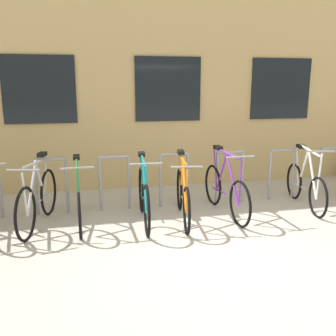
{
  "coord_description": "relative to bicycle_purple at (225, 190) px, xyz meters",
  "views": [
    {
      "loc": [
        -1.54,
        -4.04,
        2.06
      ],
      "look_at": [
        -0.34,
        1.6,
        0.74
      ],
      "focal_mm": 39.63,
      "sensor_mm": 36.0,
      "label": 1
    }
  ],
  "objects": [
    {
      "name": "bike_rack",
      "position": [
        -0.72,
        0.54,
        0.15
      ],
      "size": [
        6.52,
        0.05,
        0.92
      ],
      "color": "gray",
      "rests_on": "ground"
    },
    {
      "name": "bicycle_silver",
      "position": [
        -2.88,
        0.1,
        0.01
      ],
      "size": [
        0.5,
        1.75,
        1.06
      ],
      "color": "black",
      "rests_on": "ground"
    },
    {
      "name": "storefront_building",
      "position": [
        -0.55,
        4.59,
        2.04
      ],
      "size": [
        28.0,
        5.53,
        4.86
      ],
      "color": "tan",
      "rests_on": "ground"
    },
    {
      "name": "bicycle_white",
      "position": [
        1.46,
        0.06,
        -0.02
      ],
      "size": [
        0.45,
        1.65,
        1.07
      ],
      "color": "black",
      "rests_on": "ground"
    },
    {
      "name": "ground_plane",
      "position": [
        -0.55,
        -1.36,
        -0.39
      ],
      "size": [
        42.0,
        42.0,
        0.0
      ],
      "primitive_type": "plane",
      "color": "#B2ADA0"
    },
    {
      "name": "bicycle_orange",
      "position": [
        -0.73,
        -0.11,
        -0.01
      ],
      "size": [
        0.44,
        1.76,
        1.04
      ],
      "color": "black",
      "rests_on": "ground"
    },
    {
      "name": "bicycle_green",
      "position": [
        -2.29,
        0.03,
        -0.02
      ],
      "size": [
        0.44,
        1.7,
        1.0
      ],
      "color": "black",
      "rests_on": "ground"
    },
    {
      "name": "bicycle_purple",
      "position": [
        0.0,
        0.0,
        0.0
      ],
      "size": [
        0.44,
        1.79,
        1.07
      ],
      "color": "black",
      "rests_on": "ground"
    },
    {
      "name": "bicycle_teal",
      "position": [
        -1.33,
        -0.09,
        0.01
      ],
      "size": [
        0.44,
        1.78,
        1.03
      ],
      "color": "black",
      "rests_on": "ground"
    }
  ]
}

